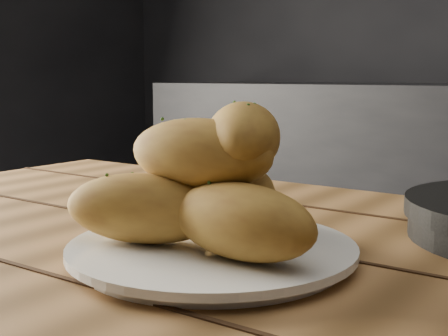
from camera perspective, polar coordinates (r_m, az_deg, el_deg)
plate at (r=0.61m, az=-1.10°, el=-7.66°), size 0.28×0.28×0.02m
bread_rolls at (r=0.60m, az=-1.06°, el=-1.48°), size 0.28×0.24×0.14m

